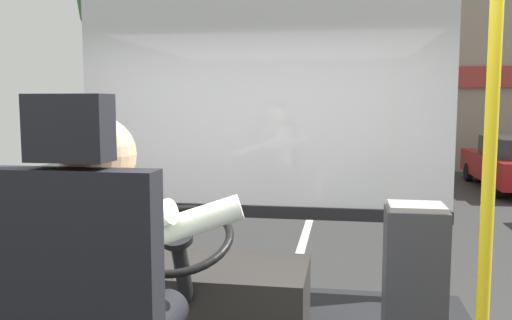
% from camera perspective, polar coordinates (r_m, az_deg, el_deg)
% --- Properties ---
extents(ground, '(18.00, 44.00, 0.06)m').
position_cam_1_polar(ground, '(10.89, 6.37, -4.56)').
color(ground, '#313131').
extents(bus_driver, '(0.79, 0.54, 0.80)m').
position_cam_1_polar(bus_driver, '(1.76, -15.55, -11.62)').
color(bus_driver, black).
rests_on(bus_driver, driver_seat).
extents(steering_console, '(1.10, 0.94, 0.76)m').
position_cam_1_polar(steering_console, '(2.89, -5.83, -14.58)').
color(steering_console, '#282623').
rests_on(steering_console, bus_floor).
extents(handrail_pole, '(0.04, 0.04, 2.19)m').
position_cam_1_polar(handrail_pole, '(1.93, 23.83, 1.22)').
color(handrail_pole, yellow).
rests_on(handrail_pole, bus_floor).
extents(fare_box, '(0.24, 0.20, 0.83)m').
position_cam_1_polar(fare_box, '(2.37, 16.53, -14.57)').
color(fare_box, '#333338').
rests_on(fare_box, bus_floor).
extents(windshield_panel, '(2.50, 0.08, 1.48)m').
position_cam_1_polar(windshield_panel, '(3.56, 0.46, 2.99)').
color(windshield_panel, silver).
extents(street_tree, '(2.70, 2.70, 5.32)m').
position_cam_1_polar(street_tree, '(11.42, -11.60, 15.91)').
color(street_tree, '#4C3828').
rests_on(street_tree, ground).
extents(shop_building, '(9.69, 5.82, 7.89)m').
position_cam_1_polar(shop_building, '(19.54, 22.62, 11.41)').
color(shop_building, gray).
rests_on(shop_building, ground).
extents(parked_car_black, '(1.99, 4.08, 1.31)m').
position_cam_1_polar(parked_car_black, '(19.16, 23.00, 1.72)').
color(parked_car_black, black).
rests_on(parked_car_black, ground).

